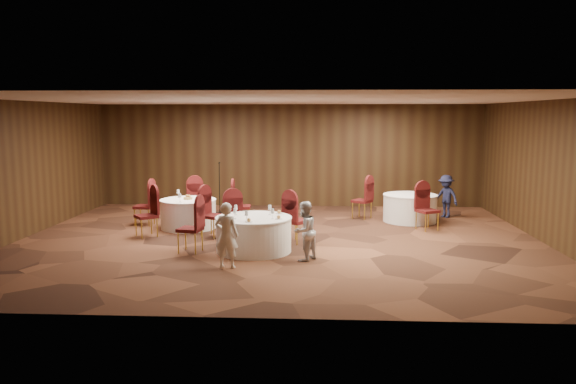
{
  "coord_description": "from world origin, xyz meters",
  "views": [
    {
      "loc": [
        0.88,
        -12.63,
        2.87
      ],
      "look_at": [
        0.2,
        0.2,
        1.1
      ],
      "focal_mm": 35.0,
      "sensor_mm": 36.0,
      "label": 1
    }
  ],
  "objects_px": {
    "mic_stand": "(220,198)",
    "table_right": "(410,208)",
    "man_c": "(446,196)",
    "table_left": "(188,214)",
    "woman_a": "(226,235)",
    "table_main": "(254,234)",
    "woman_b": "(304,231)"
  },
  "relations": [
    {
      "from": "table_main",
      "to": "table_left",
      "type": "xyz_separation_m",
      "value": [
        -1.95,
        2.38,
        0.0
      ]
    },
    {
      "from": "woman_a",
      "to": "man_c",
      "type": "height_order",
      "value": "woman_a"
    },
    {
      "from": "table_left",
      "to": "man_c",
      "type": "height_order",
      "value": "man_c"
    },
    {
      "from": "table_right",
      "to": "man_c",
      "type": "bearing_deg",
      "value": 31.18
    },
    {
      "from": "table_left",
      "to": "man_c",
      "type": "xyz_separation_m",
      "value": [
        6.89,
        1.87,
        0.22
      ]
    },
    {
      "from": "woman_b",
      "to": "man_c",
      "type": "height_order",
      "value": "man_c"
    },
    {
      "from": "table_left",
      "to": "woman_a",
      "type": "xyz_separation_m",
      "value": [
        1.58,
        -3.68,
        0.25
      ]
    },
    {
      "from": "table_right",
      "to": "man_c",
      "type": "distance_m",
      "value": 1.31
    },
    {
      "from": "mic_stand",
      "to": "man_c",
      "type": "relative_size",
      "value": 1.26
    },
    {
      "from": "table_left",
      "to": "woman_a",
      "type": "height_order",
      "value": "woman_a"
    },
    {
      "from": "table_main",
      "to": "woman_a",
      "type": "bearing_deg",
      "value": -105.67
    },
    {
      "from": "table_right",
      "to": "woman_b",
      "type": "distance_m",
      "value": 5.09
    },
    {
      "from": "table_left",
      "to": "man_c",
      "type": "distance_m",
      "value": 7.15
    },
    {
      "from": "table_right",
      "to": "mic_stand",
      "type": "relative_size",
      "value": 0.96
    },
    {
      "from": "table_left",
      "to": "table_main",
      "type": "bearing_deg",
      "value": -50.67
    },
    {
      "from": "mic_stand",
      "to": "woman_a",
      "type": "bearing_deg",
      "value": -78.82
    },
    {
      "from": "table_left",
      "to": "woman_a",
      "type": "distance_m",
      "value": 4.01
    },
    {
      "from": "table_right",
      "to": "mic_stand",
      "type": "height_order",
      "value": "mic_stand"
    },
    {
      "from": "table_left",
      "to": "table_right",
      "type": "distance_m",
      "value": 5.91
    },
    {
      "from": "table_right",
      "to": "woman_b",
      "type": "relative_size",
      "value": 1.22
    },
    {
      "from": "woman_a",
      "to": "man_c",
      "type": "distance_m",
      "value": 7.68
    },
    {
      "from": "woman_a",
      "to": "mic_stand",
      "type": "bearing_deg",
      "value": -69.51
    },
    {
      "from": "table_left",
      "to": "man_c",
      "type": "relative_size",
      "value": 1.19
    },
    {
      "from": "mic_stand",
      "to": "woman_b",
      "type": "bearing_deg",
      "value": -63.75
    },
    {
      "from": "table_main",
      "to": "woman_a",
      "type": "relative_size",
      "value": 1.29
    },
    {
      "from": "table_main",
      "to": "woman_b",
      "type": "distance_m",
      "value": 1.3
    },
    {
      "from": "woman_b",
      "to": "table_left",
      "type": "bearing_deg",
      "value": -99.43
    },
    {
      "from": "table_left",
      "to": "table_right",
      "type": "bearing_deg",
      "value": 11.78
    },
    {
      "from": "table_left",
      "to": "table_right",
      "type": "height_order",
      "value": "same"
    },
    {
      "from": "mic_stand",
      "to": "table_right",
      "type": "bearing_deg",
      "value": -10.96
    },
    {
      "from": "table_main",
      "to": "table_right",
      "type": "bearing_deg",
      "value": 43.01
    },
    {
      "from": "man_c",
      "to": "table_right",
      "type": "bearing_deg",
      "value": -100.39
    }
  ]
}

